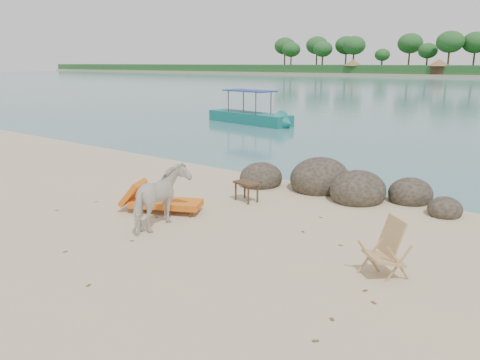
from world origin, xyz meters
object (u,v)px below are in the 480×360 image
at_px(cow, 161,199).
at_px(lounge_chair, 166,200).
at_px(deck_chair, 384,251).
at_px(side_table, 246,193).
at_px(boulders, 334,185).
at_px(boat_near, 249,96).

bearing_deg(cow, lounge_chair, -63.62).
xyz_separation_m(lounge_chair, deck_chair, (5.83, -0.22, 0.17)).
bearing_deg(lounge_chair, side_table, 35.77).
bearing_deg(boulders, lounge_chair, -120.30).
distance_m(boulders, cow, 5.54).
bearing_deg(boulders, cow, -108.83).
height_order(cow, lounge_chair, cow).
distance_m(cow, boat_near, 20.11).
distance_m(side_table, lounge_chair, 2.29).
height_order(cow, boat_near, boat_near).
bearing_deg(deck_chair, boulders, 166.01).
distance_m(cow, deck_chair, 5.10).
xyz_separation_m(side_table, deck_chair, (4.77, -2.25, 0.24)).
relative_size(cow, lounge_chair, 0.75).
bearing_deg(boat_near, lounge_chair, -50.89).
distance_m(cow, lounge_chair, 1.21).
bearing_deg(lounge_chair, deck_chair, -28.88).
height_order(cow, side_table, cow).
distance_m(side_table, boat_near, 17.90).
bearing_deg(deck_chair, lounge_chair, -141.68).
bearing_deg(side_table, boulders, 70.36).
xyz_separation_m(boulders, boat_near, (-12.10, 12.01, 1.46)).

